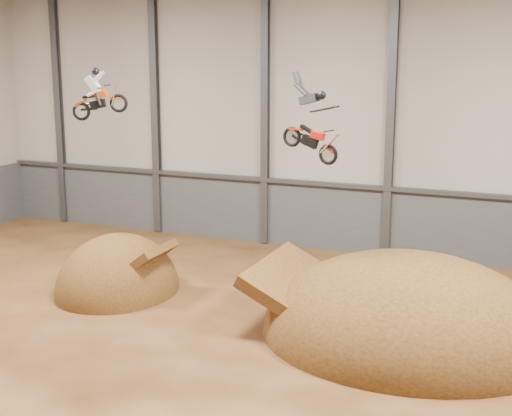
{
  "coord_description": "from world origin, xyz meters",
  "views": [
    {
      "loc": [
        10.87,
        -20.11,
        10.18
      ],
      "look_at": [
        0.7,
        4.0,
        4.48
      ],
      "focal_mm": 50.0,
      "sensor_mm": 36.0,
      "label": 1
    }
  ],
  "objects": [
    {
      "name": "fmx_rider_a",
      "position": [
        -5.42,
        3.15,
        8.79
      ],
      "size": [
        2.74,
        1.58,
        2.44
      ],
      "primitive_type": null,
      "rotation": [
        0.0,
        -0.21,
        0.3
      ],
      "color": "#E03703"
    },
    {
      "name": "steel_column_3",
      "position": [
        3.33,
        14.8,
        7.0
      ],
      "size": [
        0.4,
        0.36,
        13.9
      ],
      "primitive_type": "cube",
      "color": "#47494F",
      "rests_on": "ground"
    },
    {
      "name": "steel_column_1",
      "position": [
        -10.0,
        14.8,
        7.0
      ],
      "size": [
        0.4,
        0.36,
        13.9
      ],
      "primitive_type": "cube",
      "color": "#47494F",
      "rests_on": "ground"
    },
    {
      "name": "steel_rail",
      "position": [
        0.0,
        14.75,
        3.55
      ],
      "size": [
        39.8,
        0.35,
        0.2
      ],
      "primitive_type": "cube",
      "color": "#47494F",
      "rests_on": "lower_band_back"
    },
    {
      "name": "steel_column_0",
      "position": [
        -16.67,
        14.8,
        7.0
      ],
      "size": [
        0.4,
        0.36,
        13.9
      ],
      "primitive_type": "cube",
      "color": "#47494F",
      "rests_on": "ground"
    },
    {
      "name": "steel_column_2",
      "position": [
        -3.33,
        14.8,
        7.0
      ],
      "size": [
        0.4,
        0.36,
        13.9
      ],
      "primitive_type": "cube",
      "color": "#47494F",
      "rests_on": "ground"
    },
    {
      "name": "takeoff_ramp",
      "position": [
        -6.18,
        4.8,
        0.0
      ],
      "size": [
        5.11,
        5.9,
        5.11
      ],
      "primitive_type": "ellipsoid",
      "color": "#432710",
      "rests_on": "ground"
    },
    {
      "name": "landing_ramp",
      "position": [
        6.43,
        4.58,
        0.0
      ],
      "size": [
        10.74,
        9.5,
        6.19
      ],
      "primitive_type": "ellipsoid",
      "color": "#432710",
      "rests_on": "ground"
    },
    {
      "name": "lower_band_back",
      "position": [
        0.0,
        14.9,
        1.75
      ],
      "size": [
        39.8,
        0.18,
        3.5
      ],
      "primitive_type": "cube",
      "color": "#4E5055",
      "rests_on": "ground"
    },
    {
      "name": "floor",
      "position": [
        0.0,
        0.0,
        0.0
      ],
      "size": [
        40.0,
        40.0,
        0.0
      ],
      "primitive_type": "plane",
      "color": "#4A2B13",
      "rests_on": "ground"
    },
    {
      "name": "fmx_rider_b",
      "position": [
        2.74,
        3.82,
        7.94
      ],
      "size": [
        3.83,
        1.54,
        3.48
      ],
      "primitive_type": null,
      "rotation": [
        0.0,
        0.34,
        -0.18
      ],
      "color": "#B6160A"
    },
    {
      "name": "back_wall",
      "position": [
        0.0,
        15.0,
        7.0
      ],
      "size": [
        40.0,
        0.1,
        14.0
      ],
      "primitive_type": "cube",
      "color": "#B5ADA0",
      "rests_on": "ground"
    }
  ]
}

